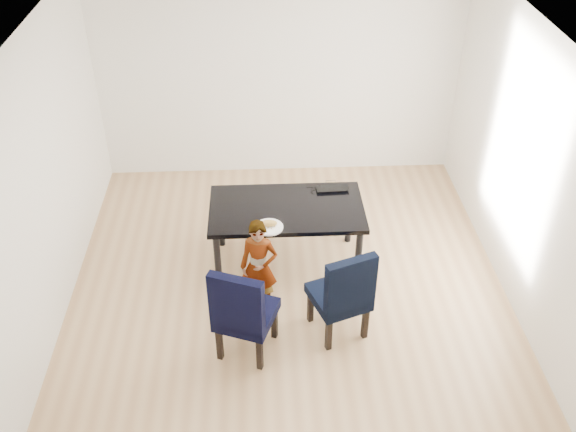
{
  "coord_description": "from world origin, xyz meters",
  "views": [
    {
      "loc": [
        -0.25,
        -4.94,
        4.53
      ],
      "look_at": [
        0.0,
        0.2,
        0.85
      ],
      "focal_mm": 40.0,
      "sensor_mm": 36.0,
      "label": 1
    }
  ],
  "objects_px": {
    "chair_left": "(246,307)",
    "chair_right": "(339,289)",
    "laptop": "(332,186)",
    "plate": "(269,227)",
    "dining_table": "(287,236)",
    "child": "(259,266)"
  },
  "relations": [
    {
      "from": "chair_right",
      "to": "dining_table",
      "type": "bearing_deg",
      "value": 93.1
    },
    {
      "from": "chair_left",
      "to": "laptop",
      "type": "height_order",
      "value": "chair_left"
    },
    {
      "from": "child",
      "to": "laptop",
      "type": "relative_size",
      "value": 2.93
    },
    {
      "from": "dining_table",
      "to": "plate",
      "type": "relative_size",
      "value": 5.66
    },
    {
      "from": "dining_table",
      "to": "child",
      "type": "distance_m",
      "value": 0.73
    },
    {
      "from": "child",
      "to": "plate",
      "type": "xyz_separation_m",
      "value": [
        0.11,
        0.3,
        0.25
      ]
    },
    {
      "from": "chair_left",
      "to": "plate",
      "type": "xyz_separation_m",
      "value": [
        0.23,
        0.87,
        0.25
      ]
    },
    {
      "from": "chair_right",
      "to": "laptop",
      "type": "xyz_separation_m",
      "value": [
        0.07,
        1.37,
        0.26
      ]
    },
    {
      "from": "chair_left",
      "to": "laptop",
      "type": "xyz_separation_m",
      "value": [
        0.93,
        1.57,
        0.25
      ]
    },
    {
      "from": "chair_left",
      "to": "laptop",
      "type": "relative_size",
      "value": 2.94
    },
    {
      "from": "dining_table",
      "to": "chair_left",
      "type": "distance_m",
      "value": 1.3
    },
    {
      "from": "dining_table",
      "to": "child",
      "type": "bearing_deg",
      "value": -114.73
    },
    {
      "from": "dining_table",
      "to": "chair_right",
      "type": "distance_m",
      "value": 1.11
    },
    {
      "from": "chair_left",
      "to": "child",
      "type": "bearing_deg",
      "value": 98.55
    },
    {
      "from": "chair_right",
      "to": "laptop",
      "type": "relative_size",
      "value": 2.9
    },
    {
      "from": "chair_left",
      "to": "chair_right",
      "type": "xyz_separation_m",
      "value": [
        0.86,
        0.2,
        -0.01
      ]
    },
    {
      "from": "laptop",
      "to": "child",
      "type": "bearing_deg",
      "value": 49.08
    },
    {
      "from": "dining_table",
      "to": "plate",
      "type": "height_order",
      "value": "plate"
    },
    {
      "from": "laptop",
      "to": "chair_left",
      "type": "bearing_deg",
      "value": 57.29
    },
    {
      "from": "chair_right",
      "to": "child",
      "type": "relative_size",
      "value": 0.99
    },
    {
      "from": "dining_table",
      "to": "laptop",
      "type": "xyz_separation_m",
      "value": [
        0.51,
        0.35,
        0.39
      ]
    },
    {
      "from": "chair_left",
      "to": "plate",
      "type": "distance_m",
      "value": 0.93
    }
  ]
}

